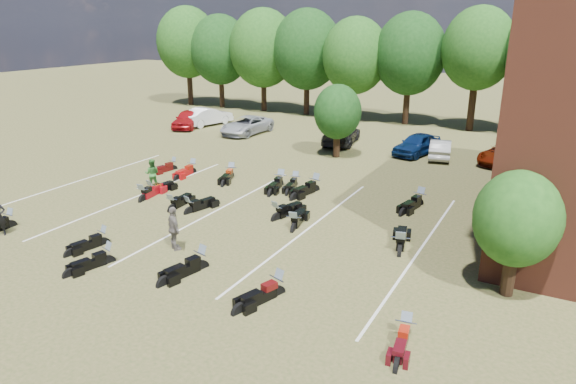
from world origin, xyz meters
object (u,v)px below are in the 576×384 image
Objects in this scene: car_0 at (188,119)px; person_grey at (174,229)px; motorcycle_7 at (143,201)px; motorcycle_14 at (173,170)px; person_green at (152,174)px; motorcycle_3 at (103,244)px; car_4 at (417,144)px.

car_0 is 2.46× the size of person_grey.
person_grey reaches higher than motorcycle_7.
person_grey is 0.79× the size of motorcycle_7.
motorcycle_7 is 5.89m from motorcycle_14.
person_green reaches higher than motorcycle_3.
car_4 is (20.08, -0.02, -0.02)m from car_0.
car_0 is at bearing -21.65° from person_grey.
car_4 is 18.12m from person_green.
person_grey reaches higher than car_0.
motorcycle_14 is (-12.42, -11.01, -0.75)m from car_4.
motorcycle_3 is 11.36m from motorcycle_14.
car_4 is at bearing -19.67° from car_0.
motorcycle_3 is at bearing 87.33° from person_green.
car_4 is 20.72m from person_grey.
person_grey reaches higher than motorcycle_3.
motorcycle_14 is (-2.50, 5.34, 0.00)m from motorcycle_7.
car_4 is at bearing -127.81° from motorcycle_7.
person_green reaches higher than car_0.
car_0 is 19.28m from motorcycle_7.
car_4 is 22.55m from motorcycle_3.
motorcycle_7 is (-9.92, -16.34, -0.75)m from car_4.
car_0 is 2.25× the size of motorcycle_3.
motorcycle_14 is at bearing -74.83° from car_0.
person_grey is at bearing 108.50° from person_green.
car_0 is at bearing -165.14° from car_4.
car_0 is at bearing -64.70° from motorcycle_7.
car_4 is 2.17× the size of motorcycle_3.
car_4 is at bearing 82.65° from motorcycle_3.
person_grey is at bearing -72.04° from car_0.
car_0 is at bearing 135.31° from motorcycle_14.
person_grey is (15.58, -20.25, 0.15)m from car_0.
car_4 is 2.38× the size of person_grey.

